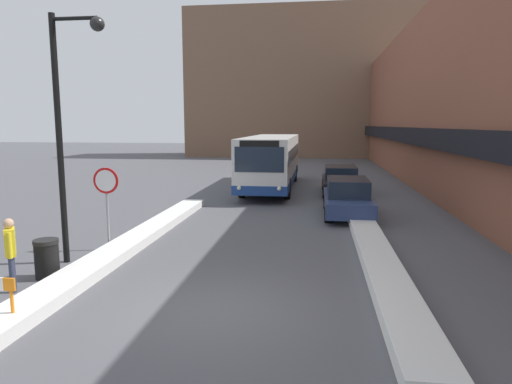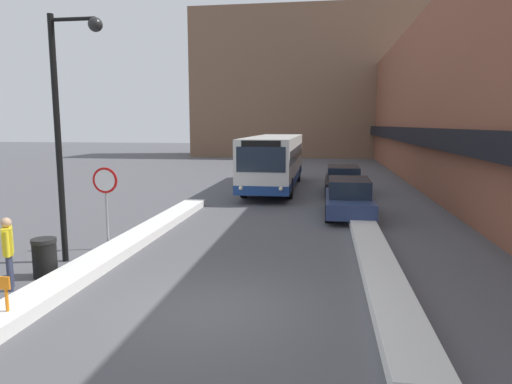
% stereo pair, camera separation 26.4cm
% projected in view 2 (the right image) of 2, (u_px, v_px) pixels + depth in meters
% --- Properties ---
extents(ground_plane, '(160.00, 160.00, 0.00)m').
position_uv_depth(ground_plane, '(210.00, 311.00, 9.11)').
color(ground_plane, '#515156').
extents(building_row_right, '(5.50, 60.00, 10.03)m').
position_uv_depth(building_row_right, '(443.00, 105.00, 30.38)').
color(building_row_right, brown).
rests_on(building_row_right, ground_plane).
extents(building_backdrop_far, '(26.00, 8.00, 16.47)m').
position_uv_depth(building_backdrop_far, '(307.00, 85.00, 52.91)').
color(building_backdrop_far, brown).
rests_on(building_backdrop_far, ground_plane).
extents(snow_bank_left, '(0.90, 15.50, 0.28)m').
position_uv_depth(snow_bank_left, '(122.00, 247.00, 13.33)').
color(snow_bank_left, silver).
rests_on(snow_bank_left, ground_plane).
extents(snow_bank_right, '(0.90, 15.19, 0.31)m').
position_uv_depth(snow_bank_right, '(371.00, 245.00, 13.42)').
color(snow_bank_right, silver).
rests_on(snow_bank_right, ground_plane).
extents(city_bus, '(2.59, 11.56, 3.01)m').
position_uv_depth(city_bus, '(275.00, 160.00, 26.17)').
color(city_bus, silver).
rests_on(city_bus, ground_plane).
extents(parked_car_front, '(1.87, 4.63, 1.51)m').
position_uv_depth(parked_car_front, '(349.00, 198.00, 18.49)').
color(parked_car_front, navy).
rests_on(parked_car_front, ground_plane).
extents(parked_car_middle, '(1.89, 4.90, 1.48)m').
position_uv_depth(parked_car_middle, '(343.00, 180.00, 24.33)').
color(parked_car_middle, black).
rests_on(parked_car_middle, ground_plane).
extents(stop_sign, '(0.76, 0.08, 2.45)m').
position_uv_depth(stop_sign, '(106.00, 190.00, 13.34)').
color(stop_sign, gray).
rests_on(stop_sign, ground_plane).
extents(street_lamp, '(1.46, 0.36, 6.45)m').
position_uv_depth(street_lamp, '(66.00, 113.00, 11.79)').
color(street_lamp, black).
rests_on(street_lamp, ground_plane).
extents(pedestrian, '(0.41, 0.48, 1.65)m').
position_uv_depth(pedestrian, '(8.00, 246.00, 10.17)').
color(pedestrian, '#333851').
rests_on(pedestrian, ground_plane).
extents(trash_bin, '(0.59, 0.59, 0.95)m').
position_uv_depth(trash_bin, '(45.00, 258.00, 11.08)').
color(trash_bin, black).
rests_on(trash_bin, ground_plane).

